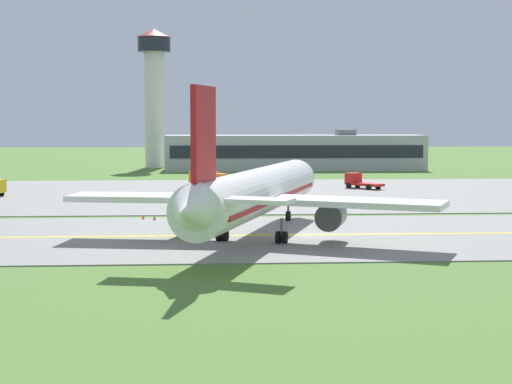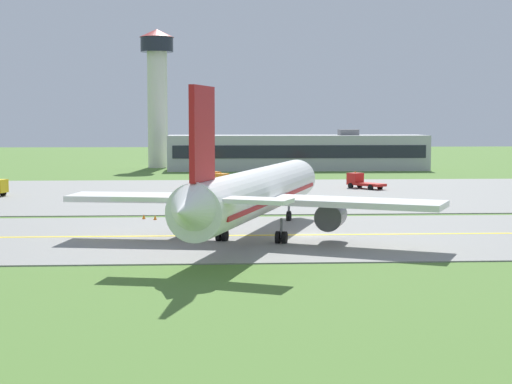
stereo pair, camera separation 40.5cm
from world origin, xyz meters
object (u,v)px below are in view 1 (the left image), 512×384
object	(u,v)px
airplane_lead	(256,193)
service_truck_catering	(359,181)
service_truck_fuel	(208,179)
control_tower	(154,86)

from	to	relation	value
airplane_lead	service_truck_catering	world-z (taller)	airplane_lead
airplane_lead	service_truck_fuel	distance (m)	54.16
service_truck_fuel	airplane_lead	bearing A→B (deg)	-85.66
service_truck_fuel	service_truck_catering	world-z (taller)	service_truck_fuel
airplane_lead	service_truck_catering	xyz separation A→B (m)	(18.97, 51.78, -2.95)
service_truck_fuel	service_truck_catering	bearing A→B (deg)	-5.37
service_truck_fuel	control_tower	size ratio (longest dim) A/B	0.20
airplane_lead	service_truck_fuel	xyz separation A→B (m)	(-4.09, 53.94, -2.60)
control_tower	service_truck_catering	bearing A→B (deg)	-59.43
service_truck_fuel	service_truck_catering	distance (m)	23.17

